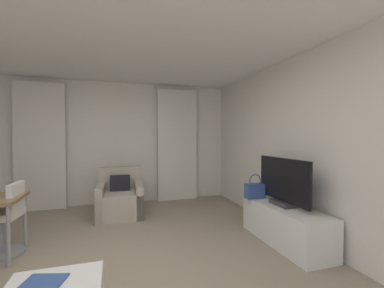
{
  "coord_description": "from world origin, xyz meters",
  "views": [
    {
      "loc": [
        0.03,
        -2.58,
        1.44
      ],
      "look_at": [
        1.21,
        1.24,
        1.32
      ],
      "focal_mm": 23.23,
      "sensor_mm": 36.0,
      "label": 1
    }
  ],
  "objects_px": {
    "armchair": "(120,199)",
    "magazine_open": "(44,282)",
    "tv_console": "(285,225)",
    "handbag_primary": "(255,190)",
    "desk_chair": "(4,223)",
    "tv_flatscreen": "(283,183)"
  },
  "relations": [
    {
      "from": "tv_console",
      "to": "desk_chair",
      "type": "bearing_deg",
      "value": 168.49
    },
    {
      "from": "armchair",
      "to": "tv_flatscreen",
      "type": "height_order",
      "value": "tv_flatscreen"
    },
    {
      "from": "handbag_primary",
      "to": "tv_console",
      "type": "bearing_deg",
      "value": -73.23
    },
    {
      "from": "armchair",
      "to": "magazine_open",
      "type": "height_order",
      "value": "armchair"
    },
    {
      "from": "armchair",
      "to": "handbag_primary",
      "type": "xyz_separation_m",
      "value": [
        1.95,
        -1.41,
        0.34
      ]
    },
    {
      "from": "armchair",
      "to": "tv_console",
      "type": "xyz_separation_m",
      "value": [
        2.1,
        -1.91,
        -0.03
      ]
    },
    {
      "from": "desk_chair",
      "to": "magazine_open",
      "type": "bearing_deg",
      "value": -62.52
    },
    {
      "from": "armchair",
      "to": "handbag_primary",
      "type": "bearing_deg",
      "value": -35.83
    },
    {
      "from": "desk_chair",
      "to": "tv_flatscreen",
      "type": "relative_size",
      "value": 0.87
    },
    {
      "from": "magazine_open",
      "to": "handbag_primary",
      "type": "distance_m",
      "value": 2.86
    },
    {
      "from": "magazine_open",
      "to": "tv_flatscreen",
      "type": "xyz_separation_m",
      "value": [
        2.67,
        0.86,
        0.4
      ]
    },
    {
      "from": "magazine_open",
      "to": "handbag_primary",
      "type": "xyz_separation_m",
      "value": [
        2.52,
        1.32,
        0.22
      ]
    },
    {
      "from": "armchair",
      "to": "magazine_open",
      "type": "distance_m",
      "value": 2.79
    },
    {
      "from": "armchair",
      "to": "tv_console",
      "type": "distance_m",
      "value": 2.84
    },
    {
      "from": "handbag_primary",
      "to": "desk_chair",
      "type": "bearing_deg",
      "value": 176.51
    },
    {
      "from": "magazine_open",
      "to": "tv_console",
      "type": "height_order",
      "value": "tv_console"
    },
    {
      "from": "armchair",
      "to": "handbag_primary",
      "type": "relative_size",
      "value": 2.4
    },
    {
      "from": "tv_console",
      "to": "handbag_primary",
      "type": "xyz_separation_m",
      "value": [
        -0.15,
        0.5,
        0.37
      ]
    },
    {
      "from": "tv_flatscreen",
      "to": "handbag_primary",
      "type": "bearing_deg",
      "value": 108.27
    },
    {
      "from": "tv_console",
      "to": "tv_flatscreen",
      "type": "distance_m",
      "value": 0.56
    },
    {
      "from": "magazine_open",
      "to": "tv_flatscreen",
      "type": "distance_m",
      "value": 2.84
    },
    {
      "from": "armchair",
      "to": "magazine_open",
      "type": "xyz_separation_m",
      "value": [
        -0.57,
        -2.73,
        0.12
      ]
    }
  ]
}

